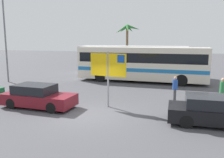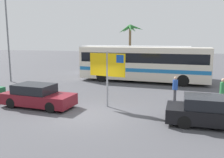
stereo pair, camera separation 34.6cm
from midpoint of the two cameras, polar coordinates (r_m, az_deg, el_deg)
ground at (r=12.61m, az=-6.64°, el=-8.50°), size 120.00×120.00×0.00m
bus_front_coach at (r=21.95m, az=6.63°, el=3.95°), size 11.62×2.60×3.17m
bus_rear_coach at (r=25.86m, az=4.36°, el=4.82°), size 11.62×2.60×3.17m
ferry_sign at (r=13.50m, az=-1.50°, el=2.87°), size 2.19×0.32×3.20m
car_maroon at (r=14.41m, az=-18.03°, el=-4.00°), size 4.26×1.77×1.32m
car_black at (r=11.88m, az=22.67°, el=-7.12°), size 4.38×1.98×1.32m
pedestrian_near_sign at (r=14.80m, az=24.35°, el=-2.48°), size 0.32×0.32×1.74m
pedestrian_crossing_lot at (r=15.46m, az=14.24°, el=-1.81°), size 0.32×0.32×1.59m
lamp_post_left_side at (r=23.71m, az=-24.60°, el=9.25°), size 0.56×0.20×7.60m
palm_tree_seaside at (r=32.65m, az=3.37°, el=10.81°), size 3.31×3.36×5.84m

